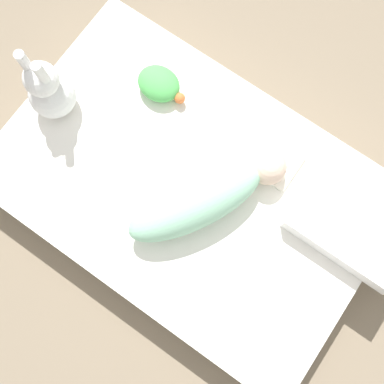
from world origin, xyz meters
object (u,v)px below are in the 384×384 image
at_px(bunny_plush, 49,90).
at_px(turtle_plush, 160,84).
at_px(swaddled_baby, 205,198).
at_px(pillow, 360,217).

bearing_deg(bunny_plush, turtle_plush, 44.19).
distance_m(swaddled_baby, pillow, 0.52).
relative_size(swaddled_baby, turtle_plush, 2.90).
xyz_separation_m(bunny_plush, turtle_plush, (0.26, 0.26, -0.08)).
bearing_deg(bunny_plush, pillow, 13.01).
relative_size(swaddled_baby, bunny_plush, 1.70).
xyz_separation_m(pillow, turtle_plush, (-0.82, 0.01, -0.00)).
distance_m(pillow, turtle_plush, 0.82).
distance_m(swaddled_baby, bunny_plush, 0.63).
height_order(bunny_plush, turtle_plush, bunny_plush).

